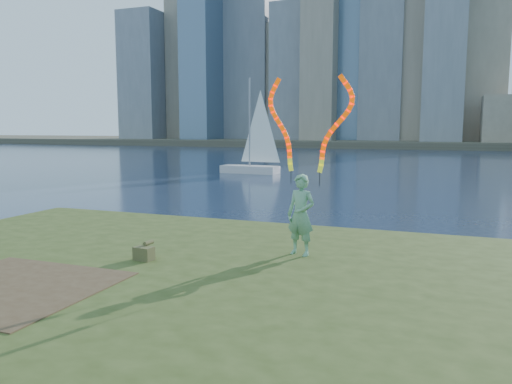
% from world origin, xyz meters
% --- Properties ---
extents(ground, '(320.00, 320.00, 0.00)m').
position_xyz_m(ground, '(0.00, 0.00, 0.00)').
color(ground, '#17233A').
rests_on(ground, ground).
extents(grassy_knoll, '(20.00, 18.00, 0.80)m').
position_xyz_m(grassy_knoll, '(0.00, -2.30, 0.34)').
color(grassy_knoll, '#354418').
rests_on(grassy_knoll, ground).
extents(dirt_patch, '(3.20, 3.00, 0.02)m').
position_xyz_m(dirt_patch, '(-2.20, -3.20, 0.81)').
color(dirt_patch, '#47331E').
rests_on(dirt_patch, grassy_knoll).
extents(far_shore, '(320.00, 40.00, 1.20)m').
position_xyz_m(far_shore, '(0.00, 95.00, 0.60)').
color(far_shore, '#464233').
rests_on(far_shore, ground).
extents(woman_with_ribbons, '(2.04, 0.67, 4.12)m').
position_xyz_m(woman_with_ribbons, '(1.89, 0.77, 2.20)').
color(woman_with_ribbons, '#20773E').
rests_on(woman_with_ribbons, grassy_knoll).
extents(canvas_bag, '(0.41, 0.47, 0.37)m').
position_xyz_m(canvas_bag, '(-1.06, -0.82, 0.95)').
color(canvas_bag, '#4D4527').
rests_on(canvas_bag, grassy_knoll).
extents(sailboat, '(4.90, 1.82, 7.37)m').
position_xyz_m(sailboat, '(-9.25, 26.74, 1.27)').
color(sailboat, silver).
rests_on(sailboat, ground).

